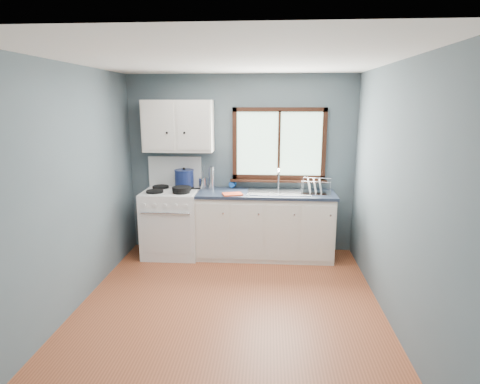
# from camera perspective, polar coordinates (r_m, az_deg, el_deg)

# --- Properties ---
(floor) EXTENTS (3.20, 3.60, 0.02)m
(floor) POSITION_cam_1_polar(r_m,az_deg,el_deg) (4.41, -1.53, -16.18)
(floor) COLOR #9D4E2D
(floor) RESTS_ON ground
(ceiling) EXTENTS (3.20, 3.60, 0.02)m
(ceiling) POSITION_cam_1_polar(r_m,az_deg,el_deg) (3.89, -1.76, 18.42)
(ceiling) COLOR white
(ceiling) RESTS_ON wall_back
(wall_back) EXTENTS (3.20, 0.02, 2.50)m
(wall_back) POSITION_cam_1_polar(r_m,az_deg,el_deg) (5.74, 0.14, 3.95)
(wall_back) COLOR #505F66
(wall_back) RESTS_ON ground
(wall_front) EXTENTS (3.20, 0.02, 2.50)m
(wall_front) POSITION_cam_1_polar(r_m,az_deg,el_deg) (2.25, -6.26, -10.17)
(wall_front) COLOR #505F66
(wall_front) RESTS_ON ground
(wall_left) EXTENTS (0.02, 3.60, 2.50)m
(wall_left) POSITION_cam_1_polar(r_m,az_deg,el_deg) (4.42, -22.89, 0.31)
(wall_left) COLOR #505F66
(wall_left) RESTS_ON ground
(wall_right) EXTENTS (0.02, 3.60, 2.50)m
(wall_right) POSITION_cam_1_polar(r_m,az_deg,el_deg) (4.13, 21.19, -0.36)
(wall_right) COLOR #505F66
(wall_right) RESTS_ON ground
(gas_range) EXTENTS (0.76, 0.69, 1.36)m
(gas_range) POSITION_cam_1_polar(r_m,az_deg,el_deg) (5.72, -9.65, -4.03)
(gas_range) COLOR white
(gas_range) RESTS_ON floor
(base_cabinets) EXTENTS (1.85, 0.60, 0.88)m
(base_cabinets) POSITION_cam_1_polar(r_m,az_deg,el_deg) (5.61, 3.55, -5.12)
(base_cabinets) COLOR white
(base_cabinets) RESTS_ON floor
(countertop) EXTENTS (1.89, 0.64, 0.04)m
(countertop) POSITION_cam_1_polar(r_m,az_deg,el_deg) (5.48, 3.62, -0.23)
(countertop) COLOR #1A2232
(countertop) RESTS_ON base_cabinets
(sink) EXTENTS (0.84, 0.46, 0.44)m
(sink) POSITION_cam_1_polar(r_m,az_deg,el_deg) (5.49, 5.50, -0.67)
(sink) COLOR silver
(sink) RESTS_ON countertop
(window) EXTENTS (1.36, 0.10, 1.03)m
(window) POSITION_cam_1_polar(r_m,az_deg,el_deg) (5.66, 5.56, 6.07)
(window) COLOR #9EC6A8
(window) RESTS_ON wall_back
(upper_cabinets) EXTENTS (0.95, 0.35, 0.70)m
(upper_cabinets) POSITION_cam_1_polar(r_m,az_deg,el_deg) (5.62, -8.78, 9.26)
(upper_cabinets) COLOR white
(upper_cabinets) RESTS_ON wall_back
(skillet) EXTENTS (0.40, 0.29, 0.05)m
(skillet) POSITION_cam_1_polar(r_m,az_deg,el_deg) (5.43, -8.28, 0.47)
(skillet) COLOR black
(skillet) RESTS_ON gas_range
(stockpot) EXTENTS (0.31, 0.31, 0.27)m
(stockpot) POSITION_cam_1_polar(r_m,az_deg,el_deg) (5.69, -7.93, 2.01)
(stockpot) COLOR #141E4B
(stockpot) RESTS_ON gas_range
(utensil_crock) EXTENTS (0.14, 0.14, 0.39)m
(utensil_crock) POSITION_cam_1_polar(r_m,az_deg,el_deg) (5.70, -5.25, 1.29)
(utensil_crock) COLOR silver
(utensil_crock) RESTS_ON countertop
(thermos) EXTENTS (0.09, 0.09, 0.32)m
(thermos) POSITION_cam_1_polar(r_m,az_deg,el_deg) (5.60, -4.09, 1.95)
(thermos) COLOR silver
(thermos) RESTS_ON countertop
(soap_bottle) EXTENTS (0.12, 0.12, 0.24)m
(soap_bottle) POSITION_cam_1_polar(r_m,az_deg,el_deg) (5.69, -1.25, 1.75)
(soap_bottle) COLOR blue
(soap_bottle) RESTS_ON countertop
(dish_towel) EXTENTS (0.30, 0.25, 0.02)m
(dish_towel) POSITION_cam_1_polar(r_m,az_deg,el_deg) (5.30, -1.08, -0.31)
(dish_towel) COLOR #E34924
(dish_towel) RESTS_ON countertop
(dish_rack) EXTENTS (0.43, 0.35, 0.20)m
(dish_rack) POSITION_cam_1_polar(r_m,az_deg,el_deg) (5.47, 10.68, 0.34)
(dish_rack) COLOR silver
(dish_rack) RESTS_ON countertop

